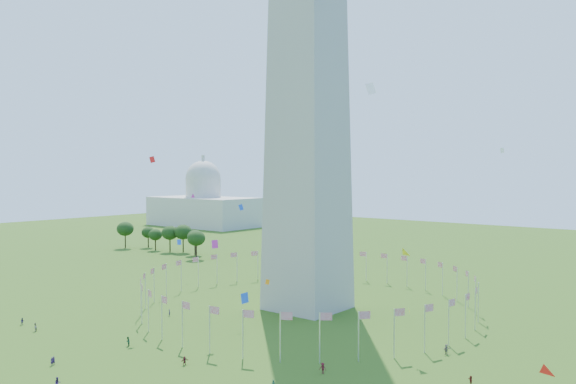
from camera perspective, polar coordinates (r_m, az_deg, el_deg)
name	(u,v)px	position (r m, az deg, el deg)	size (l,w,h in m)	color
ground	(139,361)	(107.73, -14.89, -16.26)	(600.00, 600.00, 0.00)	#2A4D12
flag_ring	(308,290)	(140.84, 2.01, -9.94)	(80.24, 80.24, 9.00)	silver
capitol_building	(203,189)	(356.16, -8.60, 0.27)	(70.00, 35.00, 46.00)	beige
crowd	(178,369)	(99.84, -11.16, -17.19)	(91.01, 66.91, 1.92)	#173A20
kites_aloft	(276,229)	(116.79, -1.21, -3.76)	(128.16, 73.92, 37.85)	yellow
tree_line_west	(167,240)	(242.35, -12.20, -4.75)	(55.57, 15.95, 11.52)	#244818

